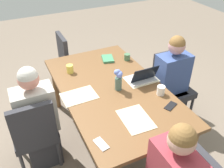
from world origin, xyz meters
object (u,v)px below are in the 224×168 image
object	(u,v)px
person_far_left_far	(38,123)
laptop_near_left_near	(142,77)
book_red_cover	(108,59)
dining_table	(112,93)
chair_far_left_far	(34,131)
person_near_left_near	(170,85)
chair_head_right_right_near	(71,59)
coffee_mug_centre_left	(127,57)
coffee_mug_near_left	(161,90)
phone_black	(171,106)
phone_silver	(101,144)
chair_near_left_near	(170,83)
coffee_mug_near_right	(70,69)
flower_vase	(118,78)

from	to	relation	value
person_far_left_far	laptop_near_left_near	world-z (taller)	person_far_left_far
book_red_cover	laptop_near_left_near	bearing A→B (deg)	-151.71
dining_table	chair_far_left_far	world-z (taller)	chair_far_left_far
dining_table	person_near_left_near	world-z (taller)	person_near_left_near
chair_head_right_right_near	coffee_mug_centre_left	size ratio (longest dim) A/B	10.69
coffee_mug_near_left	phone_black	bearing A→B (deg)	173.13
laptop_near_left_near	phone_silver	world-z (taller)	laptop_near_left_near
phone_black	chair_near_left_near	bearing A→B (deg)	-153.90
chair_near_left_near	chair_far_left_far	distance (m)	1.80
coffee_mug_centre_left	coffee_mug_near_right	bearing A→B (deg)	88.87
dining_table	flower_vase	world-z (taller)	flower_vase
chair_far_left_far	phone_black	world-z (taller)	chair_far_left_far
book_red_cover	phone_black	size ratio (longest dim) A/B	1.33
person_far_left_far	phone_black	world-z (taller)	person_far_left_far
laptop_near_left_near	coffee_mug_centre_left	world-z (taller)	laptop_near_left_near
chair_head_right_right_near	coffee_mug_centre_left	xyz separation A→B (m)	(-0.77, -0.54, 0.28)
coffee_mug_near_left	phone_black	xyz separation A→B (m)	(-0.21, 0.03, -0.05)
person_far_left_far	coffee_mug_near_left	world-z (taller)	person_far_left_far
book_red_cover	phone_silver	bearing A→B (deg)	168.02
laptop_near_left_near	book_red_cover	bearing A→B (deg)	13.64
person_far_left_far	coffee_mug_near_right	distance (m)	0.75
chair_near_left_near	coffee_mug_near_left	bearing A→B (deg)	130.95
phone_black	person_far_left_far	bearing A→B (deg)	-50.08
chair_far_left_far	person_near_left_near	bearing A→B (deg)	-88.09
person_near_left_near	coffee_mug_near_right	size ratio (longest dim) A/B	11.86
chair_far_left_far	chair_head_right_right_near	bearing A→B (deg)	-31.60
person_near_left_near	phone_black	distance (m)	0.74
chair_head_right_right_near	coffee_mug_centre_left	world-z (taller)	chair_head_right_right_near
chair_far_left_far	coffee_mug_centre_left	bearing A→B (deg)	-68.27
coffee_mug_centre_left	coffee_mug_near_left	bearing A→B (deg)	177.50
person_far_left_far	phone_black	size ratio (longest dim) A/B	7.97
chair_far_left_far	chair_head_right_right_near	distance (m)	1.54
flower_vase	person_near_left_near	bearing A→B (deg)	-84.84
coffee_mug_near_left	phone_black	world-z (taller)	coffee_mug_near_left
chair_far_left_far	book_red_cover	size ratio (longest dim) A/B	4.50
person_near_left_near	chair_head_right_right_near	size ratio (longest dim) A/B	1.33
dining_table	person_near_left_near	distance (m)	0.85
flower_vase	coffee_mug_near_left	xyz separation A→B (m)	(-0.27, -0.37, -0.10)
chair_near_left_near	coffee_mug_near_right	world-z (taller)	chair_near_left_near
laptop_near_left_near	phone_silver	distance (m)	1.06
phone_black	person_near_left_near	bearing A→B (deg)	-153.90
chair_near_left_near	phone_black	xyz separation A→B (m)	(-0.63, 0.50, 0.25)
person_near_left_near	phone_black	size ratio (longest dim) A/B	7.97
flower_vase	phone_silver	xyz separation A→B (m)	(-0.64, 0.48, -0.14)
chair_far_left_far	phone_black	distance (m)	1.40
laptop_near_left_near	phone_silver	size ratio (longest dim) A/B	2.13
chair_head_right_right_near	coffee_mug_near_right	distance (m)	0.84
dining_table	phone_silver	bearing A→B (deg)	148.35
chair_far_left_far	laptop_near_left_near	distance (m)	1.30
chair_head_right_right_near	flower_vase	bearing A→B (deg)	-173.97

